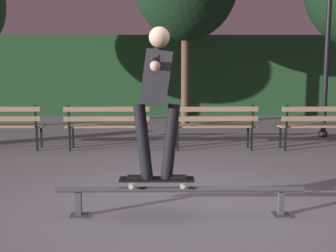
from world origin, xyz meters
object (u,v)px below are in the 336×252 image
(skateboard, at_px, (157,180))
(park_bench_rightmost, at_px, (321,122))
(park_bench_right_center, at_px, (214,122))
(park_bench_leftmost, at_px, (0,122))
(skateboarder, at_px, (157,90))
(park_bench_left_center, at_px, (107,122))
(lamp_post_right, at_px, (328,27))
(grind_rail, at_px, (180,193))

(skateboard, distance_m, park_bench_rightmost, 4.77)
(skateboard, height_order, park_bench_right_center, park_bench_right_center)
(park_bench_right_center, bearing_deg, park_bench_leftmost, 180.00)
(skateboarder, xyz_separation_m, park_bench_leftmost, (-3.06, 3.65, -0.79))
(park_bench_left_center, xyz_separation_m, lamp_post_right, (4.73, 1.59, 1.94))
(park_bench_left_center, relative_size, lamp_post_right, 0.41)
(park_bench_rightmost, bearing_deg, grind_rail, -127.69)
(park_bench_leftmost, height_order, park_bench_rightmost, same)
(park_bench_right_center, distance_m, park_bench_rightmost, 2.04)
(skateboard, bearing_deg, park_bench_rightmost, 50.00)
(skateboarder, bearing_deg, grind_rail, -0.00)
(park_bench_left_center, relative_size, park_bench_right_center, 1.00)
(skateboard, bearing_deg, park_bench_left_center, 105.51)
(park_bench_leftmost, relative_size, park_bench_right_center, 1.00)
(park_bench_leftmost, xyz_separation_m, park_bench_left_center, (2.04, 0.00, 0.00))
(park_bench_right_center, bearing_deg, park_bench_left_center, 180.00)
(skateboarder, bearing_deg, skateboard, -179.83)
(park_bench_rightmost, bearing_deg, park_bench_left_center, 180.00)
(park_bench_left_center, bearing_deg, grind_rail, -71.01)
(skateboard, height_order, lamp_post_right, lamp_post_right)
(skateboard, height_order, park_bench_rightmost, park_bench_rightmost)
(park_bench_leftmost, xyz_separation_m, park_bench_rightmost, (6.12, 0.00, 0.00))
(skateboarder, xyz_separation_m, lamp_post_right, (3.71, 5.25, 1.16))
(park_bench_rightmost, relative_size, lamp_post_right, 0.41)
(park_bench_leftmost, bearing_deg, park_bench_left_center, 0.00)
(park_bench_left_center, bearing_deg, park_bench_leftmost, 180.00)
(park_bench_left_center, bearing_deg, lamp_post_right, 18.61)
(grind_rail, bearing_deg, park_bench_rightmost, 52.31)
(park_bench_left_center, height_order, lamp_post_right, lamp_post_right)
(grind_rail, distance_m, park_bench_rightmost, 4.63)
(park_bench_left_center, distance_m, park_bench_rightmost, 4.08)
(skateboarder, distance_m, park_bench_rightmost, 4.83)
(skateboarder, bearing_deg, park_bench_left_center, 105.55)
(grind_rail, relative_size, park_bench_rightmost, 1.62)
(skateboarder, relative_size, park_bench_rightmost, 0.97)
(park_bench_right_center, height_order, lamp_post_right, lamp_post_right)
(park_bench_rightmost, bearing_deg, park_bench_right_center, 180.00)
(park_bench_right_center, bearing_deg, skateboard, -105.69)
(grind_rail, height_order, skateboarder, skateboarder)
(park_bench_rightmost, distance_m, lamp_post_right, 2.60)
(skateboard, distance_m, park_bench_left_center, 3.79)
(grind_rail, xyz_separation_m, skateboarder, (-0.24, 0.00, 1.08))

